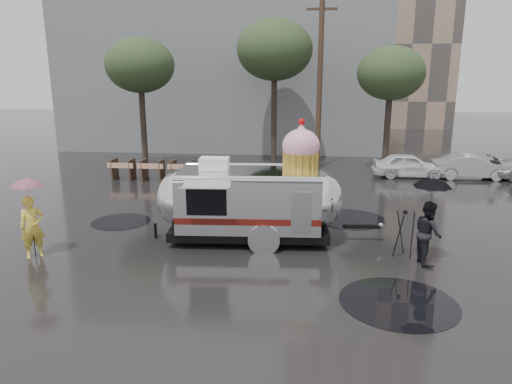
# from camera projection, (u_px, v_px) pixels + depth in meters

# --- Properties ---
(ground) EXTENTS (120.00, 120.00, 0.00)m
(ground) POSITION_uv_depth(u_px,v_px,m) (232.00, 265.00, 12.16)
(ground) COLOR black
(ground) RESTS_ON ground
(puddles) EXTENTS (10.77, 9.07, 0.01)m
(puddles) POSITION_uv_depth(u_px,v_px,m) (272.00, 231.00, 14.80)
(puddles) COLOR black
(puddles) RESTS_ON ground
(grey_building) EXTENTS (22.00, 12.00, 13.00)m
(grey_building) POSITION_uv_depth(u_px,v_px,m) (230.00, 56.00, 34.16)
(grey_building) COLOR slate
(grey_building) RESTS_ON ground
(utility_pole) EXTENTS (1.60, 0.28, 9.00)m
(utility_pole) POSITION_uv_depth(u_px,v_px,m) (320.00, 83.00, 24.28)
(utility_pole) COLOR #473323
(utility_pole) RESTS_ON ground
(tree_left) EXTENTS (3.64, 3.64, 6.95)m
(tree_left) POSITION_uv_depth(u_px,v_px,m) (140.00, 66.00, 24.12)
(tree_left) COLOR #382D26
(tree_left) RESTS_ON ground
(tree_mid) EXTENTS (4.20, 4.20, 8.03)m
(tree_mid) POSITION_uv_depth(u_px,v_px,m) (275.00, 50.00, 25.09)
(tree_mid) COLOR #382D26
(tree_mid) RESTS_ON ground
(tree_right) EXTENTS (3.36, 3.36, 6.42)m
(tree_right) POSITION_uv_depth(u_px,v_px,m) (391.00, 74.00, 22.83)
(tree_right) COLOR #382D26
(tree_right) RESTS_ON ground
(barricade_row) EXTENTS (4.30, 0.80, 1.00)m
(barricade_row) POSITION_uv_depth(u_px,v_px,m) (153.00, 169.00, 22.24)
(barricade_row) COLOR #473323
(barricade_row) RESTS_ON ground
(parked_cars) EXTENTS (13.20, 1.90, 1.50)m
(parked_cars) POSITION_uv_depth(u_px,v_px,m) (509.00, 165.00, 22.30)
(parked_cars) COLOR silver
(parked_cars) RESTS_ON ground
(airstream_trailer) EXTENTS (7.03, 2.94, 3.79)m
(airstream_trailer) POSITION_uv_depth(u_px,v_px,m) (252.00, 198.00, 13.76)
(airstream_trailer) COLOR silver
(airstream_trailer) RESTS_ON ground
(person_left) EXTENTS (0.74, 0.73, 1.73)m
(person_left) POSITION_uv_depth(u_px,v_px,m) (32.00, 227.00, 12.53)
(person_left) COLOR yellow
(person_left) RESTS_ON ground
(umbrella_pink) EXTENTS (1.03, 1.03, 2.25)m
(umbrella_pink) POSITION_uv_depth(u_px,v_px,m) (28.00, 190.00, 12.28)
(umbrella_pink) COLOR pink
(umbrella_pink) RESTS_ON ground
(person_right) EXTENTS (0.56, 0.87, 1.71)m
(person_right) POSITION_uv_depth(u_px,v_px,m) (428.00, 233.00, 12.09)
(person_right) COLOR black
(person_right) RESTS_ON ground
(umbrella_black) EXTENTS (1.19, 1.19, 2.36)m
(umbrella_black) POSITION_uv_depth(u_px,v_px,m) (432.00, 193.00, 11.83)
(umbrella_black) COLOR black
(umbrella_black) RESTS_ON ground
(tripod) EXTENTS (0.55, 0.53, 1.33)m
(tripod) POSITION_uv_depth(u_px,v_px,m) (404.00, 230.00, 12.59)
(tripod) COLOR black
(tripod) RESTS_ON ground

